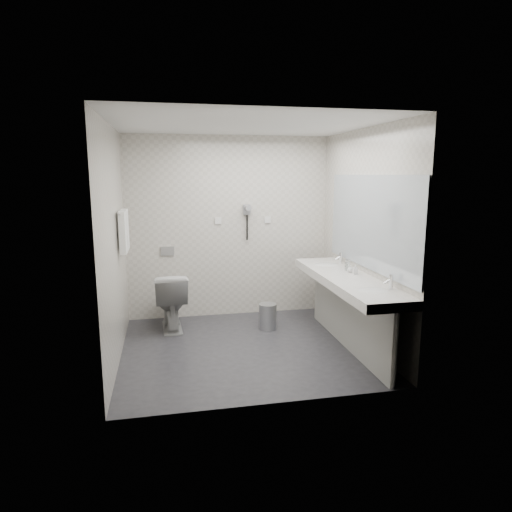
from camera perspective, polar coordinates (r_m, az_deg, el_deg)
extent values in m
plane|color=#28272C|center=(5.26, -1.30, -11.68)|extent=(2.80, 2.80, 0.00)
plane|color=silver|center=(4.90, -1.42, 16.52)|extent=(2.80, 2.80, 0.00)
plane|color=beige|center=(6.20, -3.50, 3.66)|extent=(2.80, 0.00, 2.80)
plane|color=beige|center=(3.67, 2.25, -1.03)|extent=(2.80, 0.00, 2.80)
plane|color=beige|center=(4.88, -17.76, 1.33)|extent=(0.00, 2.60, 2.60)
plane|color=beige|center=(5.35, 13.56, 2.31)|extent=(0.00, 2.60, 2.60)
cube|color=silver|center=(5.15, 11.51, -3.04)|extent=(0.55, 2.20, 0.10)
cube|color=gray|center=(5.27, 11.60, -7.52)|extent=(0.03, 2.15, 0.75)
cylinder|color=silver|center=(4.40, 17.36, -11.43)|extent=(0.06, 0.06, 0.75)
cylinder|color=silver|center=(6.21, 8.09, -4.66)|extent=(0.06, 0.06, 0.75)
cube|color=#B2BCC6|center=(5.14, 14.45, 4.19)|extent=(0.02, 2.20, 1.05)
ellipsoid|color=silver|center=(4.57, 14.71, -4.44)|extent=(0.40, 0.31, 0.05)
ellipsoid|color=silver|center=(5.73, 8.99, -1.23)|extent=(0.40, 0.31, 0.05)
cylinder|color=silver|center=(4.63, 16.93, -3.19)|extent=(0.04, 0.04, 0.15)
cylinder|color=silver|center=(5.78, 10.83, -0.27)|extent=(0.04, 0.04, 0.15)
imported|color=white|center=(5.22, 12.61, -1.69)|extent=(0.05, 0.05, 0.11)
imported|color=white|center=(5.30, 12.01, -1.63)|extent=(0.09, 0.09, 0.09)
cylinder|color=silver|center=(5.40, 11.61, -1.32)|extent=(0.06, 0.06, 0.10)
cylinder|color=silver|center=(5.52, 11.69, -1.01)|extent=(0.07, 0.07, 0.11)
imported|color=silver|center=(5.87, -10.88, -5.65)|extent=(0.45, 0.75, 0.75)
cube|color=#B2B5BA|center=(6.17, -11.29, 0.62)|extent=(0.18, 0.02, 0.12)
cylinder|color=#B2B5BA|center=(5.81, 1.51, -7.82)|extent=(0.29, 0.29, 0.32)
cylinder|color=#B2B5BA|center=(5.76, 1.52, -6.24)|extent=(0.23, 0.23, 0.02)
cylinder|color=silver|center=(5.39, -16.80, 5.41)|extent=(0.02, 0.62, 0.02)
cube|color=white|center=(5.27, -16.70, 2.91)|extent=(0.07, 0.24, 0.48)
cube|color=white|center=(5.54, -16.45, 3.28)|extent=(0.07, 0.24, 0.48)
cube|color=gray|center=(6.19, -1.18, 5.98)|extent=(0.10, 0.04, 0.14)
cylinder|color=gray|center=(6.12, -1.06, 6.21)|extent=(0.08, 0.14, 0.08)
cylinder|color=black|center=(6.20, -1.15, 3.67)|extent=(0.02, 0.02, 0.35)
cube|color=silver|center=(6.16, -4.88, 4.53)|extent=(0.09, 0.02, 0.09)
cube|color=silver|center=(6.28, 1.50, 4.67)|extent=(0.09, 0.02, 0.09)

